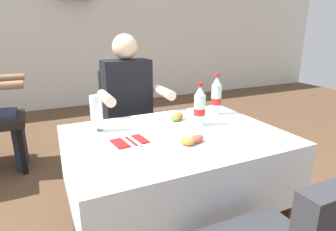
{
  "coord_description": "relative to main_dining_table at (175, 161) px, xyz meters",
  "views": [
    {
      "loc": [
        -0.55,
        -1.2,
        1.29
      ],
      "look_at": [
        0.11,
        0.2,
        0.81
      ],
      "focal_mm": 29.96,
      "sensor_mm": 36.0,
      "label": 1
    }
  ],
  "objects": [
    {
      "name": "cola_bottle_secondary",
      "position": [
        0.2,
        0.08,
        0.28
      ],
      "size": [
        0.07,
        0.07,
        0.26
      ],
      "color": "silver",
      "rests_on": "main_dining_table"
    },
    {
      "name": "beer_glass_left",
      "position": [
        -0.38,
        0.23,
        0.28
      ],
      "size": [
        0.07,
        0.07,
        0.21
      ],
      "color": "white",
      "rests_on": "main_dining_table"
    },
    {
      "name": "main_dining_table",
      "position": [
        0.0,
        0.0,
        0.0
      ],
      "size": [
        1.17,
        0.87,
        0.73
      ],
      "color": "white",
      "rests_on": "ground"
    },
    {
      "name": "seated_diner_far",
      "position": [
        -0.04,
        0.72,
        0.15
      ],
      "size": [
        0.5,
        0.46,
        1.26
      ],
      "color": "#282D42",
      "rests_on": "ground"
    },
    {
      "name": "plate_near_camera",
      "position": [
        0.01,
        -0.19,
        0.18
      ],
      "size": [
        0.24,
        0.24,
        0.05
      ],
      "color": "white",
      "rests_on": "main_dining_table"
    },
    {
      "name": "back_wall",
      "position": [
        -0.11,
        3.75,
        0.97
      ],
      "size": [
        11.0,
        0.12,
        3.08
      ],
      "primitive_type": "cube",
      "color": "silver",
      "rests_on": "ground"
    },
    {
      "name": "chair_far_diner_seat",
      "position": [
        0.0,
        0.82,
        -0.01
      ],
      "size": [
        0.44,
        0.5,
        0.97
      ],
      "color": "#2D2D33",
      "rests_on": "ground"
    },
    {
      "name": "plate_far_diner",
      "position": [
        0.08,
        0.18,
        0.18
      ],
      "size": [
        0.23,
        0.23,
        0.06
      ],
      "color": "white",
      "rests_on": "main_dining_table"
    },
    {
      "name": "cola_bottle_primary",
      "position": [
        0.42,
        0.23,
        0.29
      ],
      "size": [
        0.07,
        0.07,
        0.28
      ],
      "color": "silver",
      "rests_on": "main_dining_table"
    },
    {
      "name": "napkin_cutlery_set",
      "position": [
        -0.27,
        -0.0,
        0.17
      ],
      "size": [
        0.18,
        0.19,
        0.01
      ],
      "color": "maroon",
      "rests_on": "main_dining_table"
    }
  ]
}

